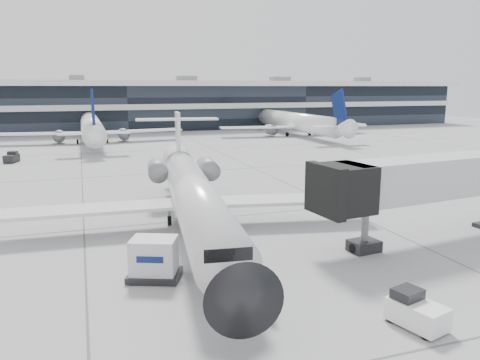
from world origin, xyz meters
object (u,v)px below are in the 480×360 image
object	(u,v)px
baggage_tug	(416,311)
jet_bridge	(445,177)
regional_jet	(193,193)
ramp_worker	(267,293)
cargo_uld	(154,259)

from	to	relation	value
baggage_tug	jet_bridge	bearing A→B (deg)	28.99
regional_jet	jet_bridge	size ratio (longest dim) A/B	1.85
jet_bridge	regional_jet	bearing A→B (deg)	148.12
ramp_worker	baggage_tug	bearing A→B (deg)	146.90
jet_bridge	baggage_tug	size ratio (longest dim) A/B	6.74
regional_jet	baggage_tug	size ratio (longest dim) A/B	12.44
jet_bridge	baggage_tug	world-z (taller)	jet_bridge
jet_bridge	baggage_tug	xyz separation A→B (m)	(-9.41, -9.19, -3.43)
baggage_tug	regional_jet	bearing A→B (deg)	93.59
regional_jet	ramp_worker	world-z (taller)	regional_jet
regional_jet	baggage_tug	distance (m)	17.34
jet_bridge	cargo_uld	distance (m)	19.18
ramp_worker	cargo_uld	bearing A→B (deg)	-56.23
cargo_uld	jet_bridge	bearing A→B (deg)	24.50
cargo_uld	ramp_worker	bearing A→B (deg)	-30.43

